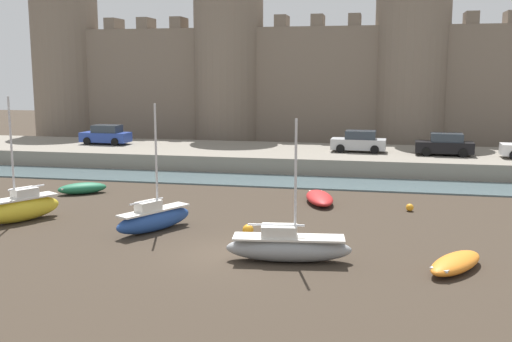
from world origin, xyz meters
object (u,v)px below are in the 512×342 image
(car_quay_west, at_px, (106,135))
(car_quay_east, at_px, (359,142))
(mooring_buoy_near_channel, at_px, (410,208))
(rowboat_midflat_left, at_px, (456,263))
(sailboat_midflat_right, at_px, (20,208))
(sailboat_midflat_centre, at_px, (154,218))
(rowboat_foreground_left, at_px, (319,198))
(car_quay_centre_east, at_px, (445,145))
(sailboat_near_channel_left, at_px, (288,247))
(rowboat_near_channel_right, at_px, (82,188))
(mooring_buoy_off_centre, at_px, (248,230))

(car_quay_west, height_order, car_quay_east, same)
(car_quay_east, bearing_deg, mooring_buoy_near_channel, -77.20)
(rowboat_midflat_left, distance_m, car_quay_east, 24.06)
(sailboat_midflat_right, xyz_separation_m, car_quay_west, (-5.34, 20.82, 1.32))
(rowboat_midflat_left, distance_m, sailboat_midflat_right, 20.43)
(sailboat_midflat_centre, distance_m, car_quay_east, 22.32)
(rowboat_foreground_left, bearing_deg, rowboat_midflat_left, -59.94)
(sailboat_midflat_centre, height_order, car_quay_centre_east, sailboat_midflat_centre)
(sailboat_near_channel_left, xyz_separation_m, car_quay_east, (1.86, 23.74, 1.42))
(sailboat_midflat_centre, xyz_separation_m, car_quay_centre_east, (14.83, 19.93, 1.40))
(rowboat_midflat_left, bearing_deg, car_quay_west, 136.46)
(rowboat_near_channel_right, relative_size, car_quay_centre_east, 0.71)
(rowboat_foreground_left, xyz_separation_m, car_quay_east, (1.69, 13.04, 1.70))
(rowboat_near_channel_right, height_order, car_quay_west, car_quay_west)
(rowboat_foreground_left, distance_m, car_quay_east, 13.26)
(rowboat_midflat_left, relative_size, car_quay_centre_east, 0.84)
(mooring_buoy_off_centre, height_order, car_quay_centre_east, car_quay_centre_east)
(rowboat_near_channel_right, distance_m, mooring_buoy_near_channel, 19.20)
(sailboat_near_channel_left, bearing_deg, mooring_buoy_near_channel, 62.40)
(rowboat_midflat_left, distance_m, mooring_buoy_off_centre, 9.17)
(sailboat_midflat_right, bearing_deg, mooring_buoy_near_channel, 17.89)
(mooring_buoy_near_channel, relative_size, car_quay_east, 0.10)
(rowboat_midflat_left, bearing_deg, car_quay_east, 100.60)
(sailboat_midflat_centre, bearing_deg, rowboat_near_channel_right, 135.81)
(sailboat_near_channel_left, height_order, rowboat_near_channel_right, sailboat_near_channel_left)
(mooring_buoy_near_channel, bearing_deg, sailboat_near_channel_left, -117.60)
(sailboat_near_channel_left, xyz_separation_m, mooring_buoy_near_channel, (5.05, 9.67, -0.39))
(sailboat_near_channel_left, bearing_deg, car_quay_centre_east, 70.74)
(rowboat_midflat_left, distance_m, car_quay_west, 35.21)
(sailboat_near_channel_left, bearing_deg, mooring_buoy_off_centre, 124.76)
(sailboat_midflat_right, relative_size, mooring_buoy_near_channel, 15.27)
(sailboat_midflat_right, relative_size, car_quay_east, 1.48)
(car_quay_east, bearing_deg, rowboat_foreground_left, -97.37)
(rowboat_midflat_left, relative_size, mooring_buoy_near_channel, 8.64)
(rowboat_midflat_left, xyz_separation_m, mooring_buoy_near_channel, (-1.22, 9.51, -0.11))
(sailboat_midflat_centre, bearing_deg, sailboat_near_channel_left, -25.30)
(rowboat_foreground_left, xyz_separation_m, sailboat_midflat_centre, (-6.92, -7.51, 0.31))
(sailboat_near_channel_left, height_order, car_quay_centre_east, sailboat_near_channel_left)
(sailboat_near_channel_left, xyz_separation_m, car_quay_centre_east, (8.08, 23.12, 1.42))
(rowboat_foreground_left, bearing_deg, sailboat_midflat_centre, -132.69)
(rowboat_midflat_left, height_order, mooring_buoy_off_centre, rowboat_midflat_left)
(rowboat_near_channel_right, height_order, sailboat_midflat_right, sailboat_midflat_right)
(sailboat_midflat_right, bearing_deg, sailboat_near_channel_left, -14.38)
(car_quay_west, bearing_deg, car_quay_east, -1.74)
(car_quay_east, bearing_deg, sailboat_near_channel_left, -94.47)
(sailboat_near_channel_left, relative_size, sailboat_midflat_right, 0.91)
(rowboat_foreground_left, xyz_separation_m, rowboat_midflat_left, (6.10, -10.55, -0.00))
(car_quay_west, bearing_deg, car_quay_centre_east, -2.64)
(mooring_buoy_off_centre, bearing_deg, rowboat_midflat_left, -20.41)
(sailboat_midflat_right, relative_size, car_quay_centre_east, 1.48)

